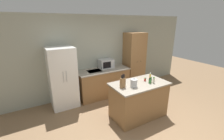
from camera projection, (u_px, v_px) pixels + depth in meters
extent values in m
plane|color=#846647|center=(145.00, 127.00, 3.54)|extent=(14.00, 14.00, 0.00)
cube|color=#9EA393|center=(101.00, 55.00, 5.07)|extent=(7.20, 0.06, 2.60)
cube|color=white|center=(63.00, 78.00, 4.25)|extent=(0.73, 0.66, 1.73)
cylinder|color=silver|center=(63.00, 77.00, 3.90)|extent=(0.02, 0.02, 0.30)
cylinder|color=silver|center=(67.00, 77.00, 3.94)|extent=(0.02, 0.02, 0.30)
cube|color=olive|center=(103.00, 83.00, 4.99)|extent=(1.67, 0.66, 0.87)
cube|color=gray|center=(103.00, 70.00, 4.85)|extent=(1.71, 0.70, 0.03)
cube|color=#9EA0A3|center=(95.00, 71.00, 4.70)|extent=(0.44, 0.34, 0.01)
cube|color=olive|center=(134.00, 61.00, 5.47)|extent=(0.68, 0.53, 2.03)
sphere|color=black|center=(137.00, 62.00, 5.19)|extent=(0.02, 0.02, 0.02)
sphere|color=black|center=(141.00, 61.00, 5.27)|extent=(0.02, 0.02, 0.02)
cube|color=olive|center=(139.00, 100.00, 3.86)|extent=(1.37, 0.75, 0.89)
cube|color=gray|center=(140.00, 84.00, 3.72)|extent=(1.43, 0.81, 0.03)
cube|color=#B2B5B7|center=(106.00, 64.00, 4.98)|extent=(0.47, 0.36, 0.29)
cube|color=black|center=(107.00, 65.00, 4.80)|extent=(0.28, 0.01, 0.20)
cube|color=olive|center=(123.00, 83.00, 3.43)|extent=(0.11, 0.08, 0.23)
cylinder|color=black|center=(121.00, 77.00, 3.37)|extent=(0.02, 0.02, 0.08)
cylinder|color=black|center=(122.00, 77.00, 3.36)|extent=(0.02, 0.02, 0.08)
cylinder|color=black|center=(123.00, 76.00, 3.37)|extent=(0.02, 0.02, 0.09)
cylinder|color=black|center=(123.00, 76.00, 3.38)|extent=(0.02, 0.02, 0.11)
cylinder|color=black|center=(124.00, 76.00, 3.39)|extent=(0.02, 0.02, 0.09)
cylinder|color=black|center=(124.00, 76.00, 3.39)|extent=(0.02, 0.02, 0.09)
cylinder|color=#337033|center=(150.00, 81.00, 3.69)|extent=(0.06, 0.06, 0.11)
cylinder|color=black|center=(150.00, 79.00, 3.67)|extent=(0.04, 0.04, 0.02)
cylinder|color=gold|center=(150.00, 77.00, 3.95)|extent=(0.04, 0.04, 0.14)
cylinder|color=silver|center=(150.00, 73.00, 3.92)|extent=(0.03, 0.03, 0.03)
cylinder|color=beige|center=(154.00, 81.00, 3.69)|extent=(0.05, 0.05, 0.13)
cylinder|color=#286628|center=(154.00, 78.00, 3.67)|extent=(0.04, 0.04, 0.03)
cylinder|color=#B2281E|center=(145.00, 80.00, 3.84)|extent=(0.05, 0.05, 0.07)
cylinder|color=#286628|center=(145.00, 78.00, 3.82)|extent=(0.04, 0.04, 0.02)
cylinder|color=#337033|center=(151.00, 80.00, 3.74)|extent=(0.04, 0.04, 0.12)
cylinder|color=#286628|center=(151.00, 77.00, 3.72)|extent=(0.03, 0.03, 0.03)
cylinder|color=orange|center=(154.00, 80.00, 3.82)|extent=(0.04, 0.04, 0.09)
cylinder|color=#E5DB4C|center=(154.00, 78.00, 3.80)|extent=(0.03, 0.03, 0.02)
cylinder|color=#B2B5B7|center=(134.00, 83.00, 3.47)|extent=(0.16, 0.16, 0.19)
sphere|color=#262628|center=(134.00, 79.00, 3.44)|extent=(0.02, 0.02, 0.02)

